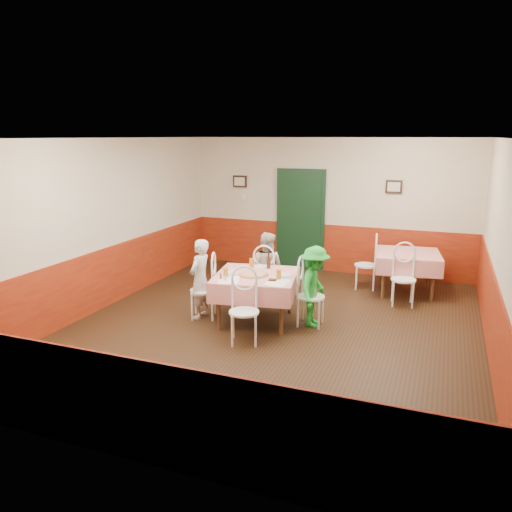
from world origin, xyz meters
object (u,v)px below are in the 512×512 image
(chair_right, at_px, (311,297))
(chair_near, at_px, (244,312))
(chair_left, at_px, (203,290))
(pizza, at_px, (253,274))
(chair_second_b, at_px, (403,280))
(diner_left, at_px, (200,279))
(diner_right, at_px, (314,286))
(chair_second_a, at_px, (366,265))
(chair_far, at_px, (266,279))
(beer_bottle, at_px, (269,261))
(wallet, at_px, (273,280))
(diner_far, at_px, (266,268))
(glass_c, at_px, (252,263))
(second_table, at_px, (407,273))
(main_table, at_px, (256,298))
(glass_a, at_px, (226,273))
(glass_b, at_px, (279,275))

(chair_right, height_order, chair_near, same)
(chair_left, xyz_separation_m, pizza, (0.82, 0.08, 0.32))
(chair_left, relative_size, chair_second_b, 1.00)
(chair_second_b, distance_m, diner_left, 3.45)
(chair_right, height_order, diner_right, diner_right)
(chair_left, xyz_separation_m, chair_second_a, (2.16, 2.51, 0.00))
(chair_near, bearing_deg, pizza, 81.39)
(chair_near, xyz_separation_m, chair_second_a, (1.18, 3.20, 0.00))
(chair_far, xyz_separation_m, beer_bottle, (0.20, -0.43, 0.43))
(wallet, relative_size, diner_far, 0.09)
(chair_left, distance_m, chair_near, 1.20)
(chair_far, bearing_deg, glass_c, 71.13)
(wallet, height_order, diner_right, diner_right)
(second_table, relative_size, beer_bottle, 4.86)
(chair_right, xyz_separation_m, chair_near, (-0.69, -0.98, 0.00))
(main_table, bearing_deg, diner_left, -170.30)
(diner_left, bearing_deg, pizza, 100.43)
(diner_right, bearing_deg, glass_c, 78.91)
(second_table, relative_size, chair_far, 1.24)
(chair_far, relative_size, diner_right, 0.73)
(chair_right, distance_m, diner_left, 1.76)
(second_table, xyz_separation_m, chair_second_a, (-0.75, 0.00, 0.08))
(chair_right, xyz_separation_m, pizza, (-0.86, -0.20, 0.32))
(pizza, distance_m, glass_a, 0.44)
(chair_far, height_order, glass_c, glass_c)
(chair_far, height_order, diner_right, diner_right)
(chair_right, height_order, diner_far, diner_far)
(glass_b, relative_size, wallet, 1.28)
(main_table, height_order, chair_left, chair_left)
(glass_c, bearing_deg, second_table, 40.90)
(diner_left, xyz_separation_m, diner_far, (0.74, 1.04, -0.01))
(main_table, relative_size, beer_bottle, 5.29)
(main_table, xyz_separation_m, beer_bottle, (0.06, 0.40, 0.50))
(glass_a, xyz_separation_m, diner_far, (0.21, 1.21, -0.20))
(main_table, xyz_separation_m, chair_second_a, (1.32, 2.36, 0.08))
(glass_a, bearing_deg, chair_second_b, 38.58)
(chair_second_a, bearing_deg, chair_near, -27.96)
(main_table, distance_m, chair_left, 0.85)
(chair_far, xyz_separation_m, chair_second_a, (1.46, 1.53, 0.00))
(wallet, xyz_separation_m, diner_right, (0.54, 0.38, -0.15))
(glass_c, xyz_separation_m, diner_right, (1.11, -0.23, -0.21))
(chair_second_a, height_order, diner_left, diner_left)
(chair_left, height_order, diner_right, diner_right)
(chair_left, xyz_separation_m, glass_a, (0.48, -0.18, 0.38))
(glass_b, bearing_deg, chair_near, -110.39)
(glass_b, relative_size, glass_c, 0.99)
(second_table, distance_m, glass_a, 3.65)
(glass_c, bearing_deg, diner_far, 82.21)
(glass_a, bearing_deg, chair_left, 159.02)
(glass_b, height_order, wallet, glass_b)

